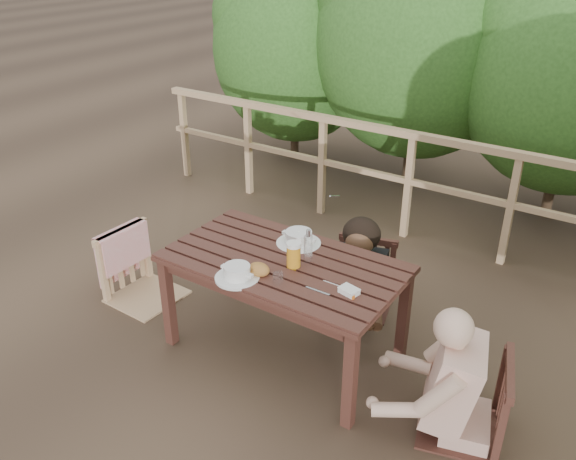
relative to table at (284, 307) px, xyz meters
The scene contains 16 objects.
ground 0.35m from the table, ahead, with size 60.00×60.00×0.00m, color brown.
table is the anchor object (origin of this frame).
chair_left 1.26m from the table, behind, with size 0.50×0.50×1.01m, color tan.
chair_far 0.80m from the table, 76.67° to the left, with size 0.45×0.45×0.91m, color #3B1F18.
chair_right 1.25m from the table, ahead, with size 0.47×0.47×0.95m, color #3B1F18.
woman 0.85m from the table, 77.00° to the left, with size 0.49×0.60×1.21m, color black, non-canonical shape.
diner_right 1.31m from the table, ahead, with size 0.53×0.65×1.32m, color #D1A08E, non-canonical shape.
railing 2.01m from the table, 90.00° to the left, with size 5.60×0.10×1.01m, color tan.
hedge_row 3.58m from the table, 82.87° to the left, with size 6.60×1.60×3.80m, color #2C581E, non-canonical shape.
soup_near 0.52m from the table, 110.53° to the right, with size 0.27×0.27×0.09m, color white.
soup_far 0.47m from the table, 100.28° to the left, with size 0.30×0.30×0.10m, color white.
bread_roll 0.44m from the table, 99.46° to the right, with size 0.14×0.11×0.08m, color olive.
beer_glass 0.44m from the table, 14.63° to the right, with size 0.09×0.09×0.18m, color gold.
bottle 0.49m from the table, 32.48° to the left, with size 0.06×0.06×0.23m, color silver.
tumbler 0.47m from the table, 63.11° to the right, with size 0.06×0.06×0.08m, color silver.
butter_tub 0.65m from the table, 11.26° to the right, with size 0.11×0.08×0.05m, color white.
Camera 1 is at (1.81, -2.66, 2.59)m, focal length 36.81 mm.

